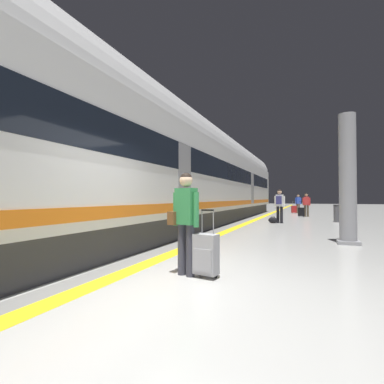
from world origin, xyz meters
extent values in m
plane|color=#B7B7B2|center=(0.00, 0.00, 0.00)|extent=(120.00, 120.00, 0.00)
cube|color=yellow|center=(-1.09, 10.00, 0.00)|extent=(0.36, 80.00, 0.01)
cube|color=slate|center=(-1.39, 10.00, 0.00)|extent=(0.56, 80.00, 0.01)
cube|color=#38383D|center=(-3.14, 8.11, 0.35)|extent=(2.67, 28.16, 0.70)
cube|color=white|center=(-3.14, 8.11, 2.15)|extent=(2.90, 29.33, 2.90)
cylinder|color=white|center=(-3.14, 8.11, 3.55)|extent=(2.84, 28.74, 2.84)
cube|color=black|center=(-3.14, 8.11, 2.50)|extent=(2.93, 27.57, 0.80)
cube|color=orange|center=(-3.14, 8.11, 1.00)|extent=(2.94, 28.74, 0.24)
cone|color=white|center=(-3.14, 24.08, 1.90)|extent=(2.75, 2.60, 2.75)
cube|color=gray|center=(-1.68, 3.71, 1.90)|extent=(0.02, 0.90, 2.00)
cube|color=gray|center=(-1.68, 14.71, 1.90)|extent=(0.02, 0.90, 2.00)
cylinder|color=#383842|center=(0.02, 0.11, 0.42)|extent=(0.14, 0.14, 0.84)
cylinder|color=#383842|center=(-0.15, 0.16, 0.42)|extent=(0.14, 0.14, 0.84)
cube|color=#338C4C|center=(-0.06, 0.14, 1.13)|extent=(0.38, 0.29, 0.60)
cylinder|color=#338C4C|center=(0.14, 0.07, 1.08)|extent=(0.09, 0.09, 0.56)
cylinder|color=#338C4C|center=(-0.28, 0.19, 1.08)|extent=(0.09, 0.09, 0.56)
sphere|color=beige|center=(-0.06, 0.14, 1.56)|extent=(0.22, 0.22, 0.22)
sphere|color=black|center=(-0.06, 0.14, 1.59)|extent=(0.20, 0.20, 0.20)
cube|color=brown|center=(-0.26, 0.16, 0.94)|extent=(0.21, 0.31, 0.22)
cube|color=#9E9EA3|center=(0.29, 0.13, 0.38)|extent=(0.41, 0.28, 0.63)
cube|color=#9E9EA3|center=(0.27, 0.02, 0.30)|extent=(0.31, 0.07, 0.35)
cylinder|color=black|center=(0.44, 0.18, 0.03)|extent=(0.03, 0.06, 0.06)
cylinder|color=black|center=(0.16, 0.22, 0.03)|extent=(0.03, 0.06, 0.06)
cylinder|color=gray|center=(0.40, 0.17, 0.88)|extent=(0.02, 0.02, 0.38)
cylinder|color=gray|center=(0.19, 0.20, 0.88)|extent=(0.02, 0.02, 0.38)
cube|color=black|center=(0.29, 0.19, 1.07)|extent=(0.22, 0.06, 0.02)
cylinder|color=black|center=(0.33, 10.71, 0.42)|extent=(0.14, 0.14, 0.83)
cylinder|color=black|center=(0.51, 10.68, 0.42)|extent=(0.14, 0.14, 0.83)
cube|color=silver|center=(0.42, 10.70, 1.13)|extent=(0.37, 0.25, 0.60)
cylinder|color=silver|center=(0.21, 10.74, 1.08)|extent=(0.09, 0.09, 0.56)
cylinder|color=silver|center=(0.64, 10.67, 1.08)|extent=(0.09, 0.09, 0.56)
sphere|color=tan|center=(0.42, 10.70, 1.56)|extent=(0.22, 0.22, 0.22)
sphere|color=black|center=(0.42, 10.70, 1.58)|extent=(0.20, 0.20, 0.20)
cube|color=navy|center=(0.40, 10.55, 1.15)|extent=(0.28, 0.18, 0.40)
ellipsoid|color=black|center=(0.10, 10.56, 0.15)|extent=(0.44, 0.26, 0.30)
torus|color=black|center=(0.10, 10.56, 0.25)|extent=(0.22, 0.02, 0.22)
cylinder|color=brown|center=(1.53, 16.33, 0.39)|extent=(0.13, 0.13, 0.78)
cylinder|color=brown|center=(1.69, 16.31, 0.39)|extent=(0.13, 0.13, 0.78)
cube|color=red|center=(1.61, 16.32, 1.06)|extent=(0.33, 0.21, 0.56)
cylinder|color=red|center=(1.41, 16.35, 1.01)|extent=(0.08, 0.08, 0.52)
cylinder|color=red|center=(1.82, 16.31, 1.01)|extent=(0.08, 0.08, 0.52)
sphere|color=#A37556|center=(1.61, 16.32, 1.46)|extent=(0.20, 0.20, 0.20)
sphere|color=black|center=(1.61, 16.32, 1.48)|extent=(0.19, 0.19, 0.19)
cube|color=black|center=(1.29, 16.01, 0.34)|extent=(0.41, 0.29, 0.56)
cube|color=black|center=(1.31, 16.13, 0.27)|extent=(0.31, 0.07, 0.31)
cylinder|color=black|center=(1.14, 15.97, 0.03)|extent=(0.03, 0.06, 0.06)
cylinder|color=black|center=(1.42, 15.92, 0.03)|extent=(0.03, 0.06, 0.06)
cylinder|color=gray|center=(1.18, 15.98, 0.81)|extent=(0.02, 0.02, 0.38)
cylinder|color=gray|center=(1.38, 15.94, 0.81)|extent=(0.02, 0.02, 0.38)
cube|color=black|center=(1.28, 15.96, 1.00)|extent=(0.22, 0.07, 0.02)
cylinder|color=brown|center=(0.87, 20.59, 0.39)|extent=(0.13, 0.13, 0.77)
cylinder|color=brown|center=(1.02, 20.65, 0.39)|extent=(0.13, 0.13, 0.77)
cube|color=blue|center=(0.95, 20.62, 1.05)|extent=(0.36, 0.28, 0.55)
cylinder|color=blue|center=(0.75, 20.56, 1.00)|extent=(0.08, 0.08, 0.51)
cylinder|color=blue|center=(1.13, 20.70, 1.00)|extent=(0.08, 0.08, 0.51)
sphere|color=tan|center=(0.95, 20.62, 1.44)|extent=(0.20, 0.20, 0.20)
sphere|color=black|center=(0.95, 20.62, 1.46)|extent=(0.19, 0.19, 0.19)
cube|color=#A51E1E|center=(0.63, 20.31, 0.34)|extent=(0.43, 0.34, 0.56)
cube|color=#A51E1E|center=(0.58, 20.42, 0.27)|extent=(0.30, 0.12, 0.31)
cylinder|color=black|center=(0.51, 20.19, 0.03)|extent=(0.04, 0.06, 0.06)
cylinder|color=black|center=(0.78, 20.29, 0.03)|extent=(0.04, 0.06, 0.06)
cylinder|color=gray|center=(0.55, 20.22, 0.81)|extent=(0.02, 0.02, 0.38)
cylinder|color=gray|center=(0.74, 20.29, 0.81)|extent=(0.02, 0.02, 0.38)
cube|color=black|center=(0.64, 20.25, 1.00)|extent=(0.22, 0.10, 0.02)
cylinder|color=gray|center=(2.79, 4.73, 1.80)|extent=(0.44, 0.44, 3.60)
cube|color=gray|center=(2.79, 4.73, 0.05)|extent=(0.56, 0.56, 0.10)
cylinder|color=#4C4C51|center=(3.18, 12.42, 0.42)|extent=(0.44, 0.44, 0.85)
cylinder|color=#262628|center=(3.18, 12.42, 0.88)|extent=(0.46, 0.46, 0.06)
camera|label=1|loc=(1.82, -4.15, 1.28)|focal=26.61mm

